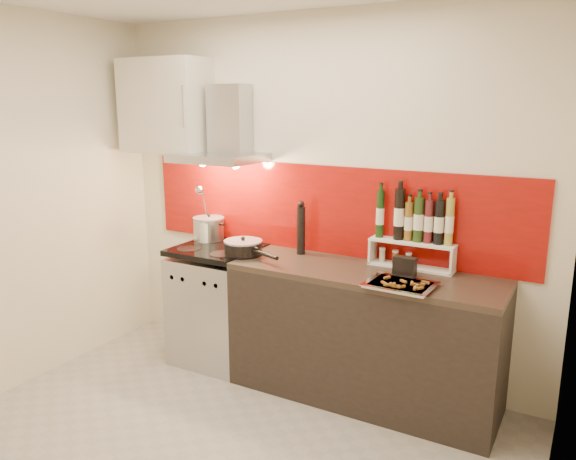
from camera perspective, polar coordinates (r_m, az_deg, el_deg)
The scene contains 15 objects.
floor at distance 3.47m, azimuth -8.31°, elevation -22.10°, with size 3.40×3.40×0.00m, color #9E9991.
back_wall at distance 4.09m, azimuth 3.09°, elevation 3.28°, with size 3.40×0.02×2.60m, color silver.
right_wall at distance 2.33m, azimuth 26.05°, elevation -5.62°, with size 0.02×2.80×2.60m, color silver.
backsplash at distance 4.08m, azimuth 3.63°, elevation 2.09°, with size 3.00×0.02×0.64m, color maroon.
range_stove at distance 4.42m, azimuth -7.07°, elevation -7.60°, with size 0.60×0.60×0.91m.
counter at distance 3.88m, azimuth 7.68°, elevation -10.51°, with size 1.80×0.60×0.90m.
range_hood at distance 4.26m, azimuth -6.42°, elevation 9.60°, with size 0.62×0.50×0.61m.
upper_cabinet at distance 4.59m, azimuth -12.30°, elevation 12.22°, with size 0.70×0.35×0.72m, color beige.
stock_pot at distance 4.50m, azimuth -8.05°, elevation 0.17°, with size 0.25×0.25×0.21m.
saute_pan at distance 4.06m, azimuth -4.52°, elevation -1.75°, with size 0.52×0.30×0.13m.
utensil_jar at distance 4.41m, azimuth -8.48°, elevation 0.38°, with size 0.10×0.15×0.46m.
pepper_mill at distance 4.05m, azimuth 1.32°, elevation 0.16°, with size 0.06×0.06×0.39m.
step_shelf at distance 3.79m, azimuth 12.70°, elevation -0.10°, with size 0.57×0.16×0.53m.
caddy_box at distance 3.65m, azimuth 11.77°, elevation -3.65°, with size 0.14×0.06×0.12m, color black.
baking_tray at distance 3.44m, azimuth 11.37°, elevation -5.45°, with size 0.41×0.33×0.03m.
Camera 1 is at (1.78, -2.22, 1.99)m, focal length 35.00 mm.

